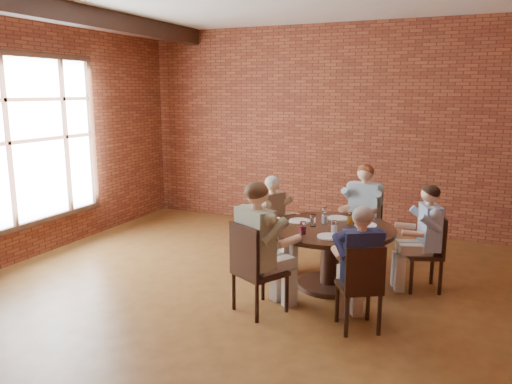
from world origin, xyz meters
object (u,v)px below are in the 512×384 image
at_px(chair_b, 364,223).
at_px(chair_e, 361,285).
at_px(diner_b, 363,213).
at_px(smartphone, 358,236).
at_px(dining_table, 330,245).
at_px(diner_c, 274,222).
at_px(diner_e, 359,269).
at_px(chair_c, 270,231).
at_px(chair_a, 430,250).
at_px(chair_d, 253,266).
at_px(diner_d, 260,248).
at_px(diner_a, 424,238).

xyz_separation_m(chair_b, chair_e, (0.42, -2.20, -0.02)).
distance_m(diner_b, smartphone, 1.44).
height_order(dining_table, diner_c, diner_c).
height_order(diner_c, diner_e, diner_e).
relative_size(chair_b, chair_e, 1.06).
distance_m(chair_c, diner_e, 2.01).
bearing_deg(smartphone, chair_b, 89.30).
xyz_separation_m(chair_a, diner_b, (-0.94, 0.72, 0.18)).
bearing_deg(smartphone, diner_c, 141.88).
height_order(chair_d, chair_e, chair_d).
relative_size(dining_table, chair_a, 1.68).
bearing_deg(dining_table, chair_d, -118.20).
bearing_deg(diner_d, diner_e, -151.02).
bearing_deg(chair_a, chair_e, -40.79).
bearing_deg(chair_c, diner_b, -32.21).
bearing_deg(chair_d, diner_a, -109.89).
height_order(chair_a, diner_b, diner_b).
bearing_deg(diner_b, smartphone, -73.19).
xyz_separation_m(diner_c, chair_e, (1.45, -1.39, -0.12)).
xyz_separation_m(chair_a, chair_e, (-0.51, -1.39, -0.00)).
height_order(chair_c, diner_d, diner_d).
height_order(chair_a, smartphone, chair_a).
relative_size(diner_d, diner_e, 1.13).
bearing_deg(chair_c, diner_d, -137.48).
bearing_deg(chair_d, smartphone, -113.47).
distance_m(chair_b, chair_e, 2.24).
height_order(chair_a, chair_e, chair_a).
height_order(diner_a, diner_d, diner_d).
bearing_deg(chair_a, diner_e, -43.04).
bearing_deg(chair_c, diner_c, -90.00).
relative_size(chair_e, smartphone, 6.72).
height_order(diner_b, smartphone, diner_b).
distance_m(diner_b, chair_d, 2.27).
bearing_deg(diner_d, diner_c, -46.27).
xyz_separation_m(chair_b, diner_d, (-0.65, -2.15, 0.19)).
relative_size(chair_c, diner_d, 0.62).
height_order(chair_e, diner_e, diner_e).
height_order(dining_table, diner_b, diner_b).
xyz_separation_m(chair_b, chair_d, (-0.70, -2.24, 0.02)).
bearing_deg(diner_a, chair_c, -112.17).
distance_m(dining_table, chair_b, 1.23).
bearing_deg(chair_d, diner_c, -48.86).
xyz_separation_m(chair_b, chair_c, (-1.09, -0.78, -0.03)).
height_order(chair_e, smartphone, chair_e).
distance_m(chair_a, chair_d, 2.17).
bearing_deg(chair_a, diner_d, -70.42).
height_order(dining_table, diner_d, diner_d).
bearing_deg(chair_b, diner_d, -99.73).
relative_size(diner_b, diner_c, 1.09).
xyz_separation_m(diner_a, chair_b, (-0.86, 0.84, -0.12)).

